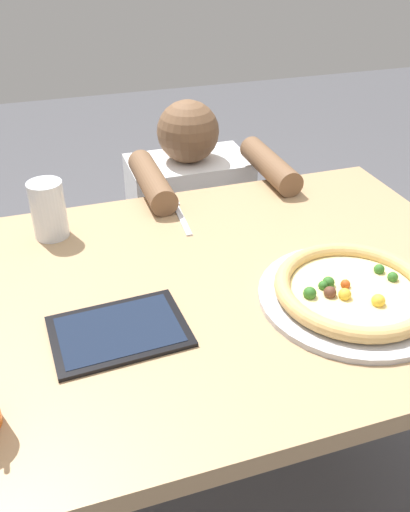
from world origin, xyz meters
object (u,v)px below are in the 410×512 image
pizza_near (353,291)px  diner_seated (191,247)px  fork (179,213)px  water_cup_clear (48,209)px  tablet (119,331)px

pizza_near → diner_seated: diner_seated is taller
fork → diner_seated: 0.51m
pizza_near → water_cup_clear: 0.69m
diner_seated → tablet: bearing=-115.3°
fork → diner_seated: diner_seated is taller
pizza_near → water_cup_clear: (-0.53, 0.43, 0.05)m
water_cup_clear → diner_seated: size_ratio=0.15×
tablet → diner_seated: 0.90m
diner_seated → fork: bearing=-110.5°
fork → diner_seated: bearing=69.5°
fork → diner_seated: (0.13, 0.36, -0.34)m
water_cup_clear → pizza_near: bearing=-39.2°
pizza_near → diner_seated: bearing=96.4°
tablet → fork: bearing=60.6°
pizza_near → fork: (-0.22, 0.44, -0.02)m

